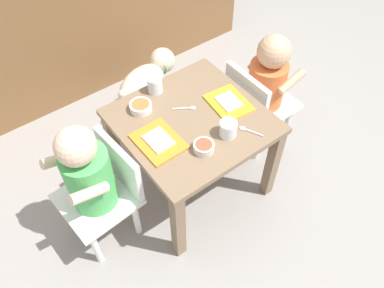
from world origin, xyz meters
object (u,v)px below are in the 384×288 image
at_px(spoon_by_left_tray, 187,108).
at_px(cereal_bowl_left_side, 141,107).
at_px(veggie_bowl_far, 204,147).
at_px(spoon_by_right_tray, 249,130).
at_px(food_tray_right, 229,103).
at_px(seated_child_right, 266,82).
at_px(dog, 147,79).
at_px(seated_child_left, 91,176).
at_px(water_cup_right, 228,129).
at_px(water_cup_left, 155,85).
at_px(food_tray_left, 159,141).
at_px(dining_table, 192,132).

bearing_deg(spoon_by_left_tray, cereal_bowl_left_side, 144.82).
bearing_deg(veggie_bowl_far, spoon_by_right_tray, -8.52).
distance_m(food_tray_right, cereal_bowl_left_side, 0.36).
xyz_separation_m(seated_child_right, spoon_by_right_tray, (-0.31, -0.21, 0.06)).
xyz_separation_m(veggie_bowl_far, spoon_by_left_tray, (0.08, 0.21, -0.02)).
bearing_deg(dog, seated_child_left, -136.56).
bearing_deg(water_cup_right, spoon_by_left_tray, 101.81).
distance_m(dog, water_cup_left, 0.46).
height_order(cereal_bowl_left_side, spoon_by_right_tray, cereal_bowl_left_side).
relative_size(food_tray_left, food_tray_right, 1.01).
relative_size(veggie_bowl_far, cereal_bowl_left_side, 0.86).
bearing_deg(veggie_bowl_far, spoon_by_left_tray, 69.88).
xyz_separation_m(dog, water_cup_right, (-0.06, -0.71, 0.27)).
bearing_deg(cereal_bowl_left_side, veggie_bowl_far, -77.10).
relative_size(dog, cereal_bowl_left_side, 4.55).
height_order(food_tray_right, water_cup_left, water_cup_left).
xyz_separation_m(dining_table, seated_child_right, (0.45, 0.03, 0.02)).
bearing_deg(water_cup_left, seated_child_right, -22.83).
relative_size(dog, spoon_by_right_tray, 4.36).
bearing_deg(food_tray_left, spoon_by_left_tray, 22.88).
bearing_deg(seated_child_left, spoon_by_left_tray, 4.43).
bearing_deg(cereal_bowl_left_side, spoon_by_right_tray, -52.18).
bearing_deg(spoon_by_left_tray, veggie_bowl_far, -110.12).
relative_size(dining_table, dog, 1.37).
xyz_separation_m(water_cup_right, spoon_by_right_tray, (0.08, -0.04, -0.03)).
relative_size(food_tray_right, water_cup_left, 2.75).
relative_size(seated_child_left, food_tray_right, 3.39).
distance_m(water_cup_left, veggie_bowl_far, 0.38).
height_order(food_tray_right, spoon_by_left_tray, food_tray_right).
distance_m(cereal_bowl_left_side, spoon_by_left_tray, 0.19).
distance_m(seated_child_right, cereal_bowl_left_side, 0.60).
bearing_deg(veggie_bowl_far, water_cup_left, 84.56).
distance_m(dining_table, seated_child_left, 0.45).
bearing_deg(dining_table, spoon_by_left_tray, 74.17).
bearing_deg(seated_child_left, seated_child_right, 0.33).
distance_m(food_tray_right, spoon_by_right_tray, 0.17).
distance_m(food_tray_left, cereal_bowl_left_side, 0.19).
xyz_separation_m(seated_child_left, water_cup_right, (0.51, -0.17, 0.07)).
xyz_separation_m(seated_child_left, dog, (0.57, 0.54, -0.20)).
xyz_separation_m(dog, food_tray_right, (0.05, -0.58, 0.25)).
distance_m(seated_child_left, spoon_by_left_tray, 0.47).
bearing_deg(seated_child_right, seated_child_left, -179.67).
relative_size(water_cup_left, spoon_by_right_tray, 0.74).
bearing_deg(seated_child_right, spoon_by_left_tray, 175.89).
relative_size(seated_child_right, water_cup_left, 8.81).
bearing_deg(seated_child_right, food_tray_right, -169.55).
height_order(water_cup_left, water_cup_right, water_cup_left).
xyz_separation_m(dining_table, food_tray_left, (-0.17, -0.02, 0.08)).
relative_size(dining_table, food_tray_left, 2.89).
bearing_deg(cereal_bowl_left_side, spoon_by_left_tray, -35.18).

